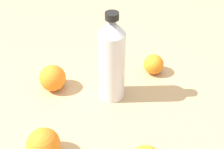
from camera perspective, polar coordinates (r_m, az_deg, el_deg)
name	(u,v)px	position (r m, az deg, el deg)	size (l,w,h in m)	color
ground_plane	(95,92)	(0.93, -3.31, -3.33)	(2.40, 2.40, 0.00)	tan
water_bottle	(112,60)	(0.83, 0.00, 2.84)	(0.08, 0.08, 0.28)	silver
orange_0	(154,64)	(0.99, 8.05, 1.97)	(0.07, 0.07, 0.07)	orange
orange_2	(44,144)	(0.75, -13.13, -13.06)	(0.08, 0.08, 0.08)	orange
orange_3	(53,78)	(0.93, -11.41, -0.66)	(0.08, 0.08, 0.08)	orange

